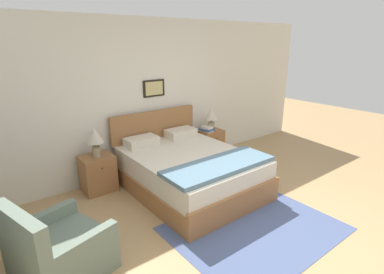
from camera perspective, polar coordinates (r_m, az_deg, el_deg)
name	(u,v)px	position (r m, az deg, el deg)	size (l,w,h in m)	color
ground_plane	(270,243)	(3.77, 14.72, -18.97)	(16.00, 16.00, 0.00)	tan
wall_back	(147,98)	(5.22, -8.63, 7.44)	(7.83, 0.09, 2.60)	silver
area_rug_main	(255,228)	(3.96, 11.87, -16.67)	(2.01, 1.57, 0.01)	#47567F
bed	(189,170)	(4.65, -0.52, -6.33)	(1.63, 2.09, 1.08)	#936038
armchair	(57,251)	(3.38, -24.25, -19.23)	(0.97, 0.98, 0.84)	slate
nightstand_near_window	(98,173)	(4.85, -17.47, -6.62)	(0.47, 0.43, 0.57)	#936038
nightstand_by_door	(209,144)	(5.93, 3.31, -1.31)	(0.47, 0.43, 0.57)	#936038
table_lamp_near_window	(95,137)	(4.62, -18.02, -0.08)	(0.25, 0.25, 0.46)	gray
table_lamp_by_door	(211,115)	(5.76, 3.73, 4.20)	(0.25, 0.25, 0.46)	gray
book_thick_bottom	(207,131)	(5.74, 2.82, 1.19)	(0.19, 0.25, 0.03)	silver
book_hardcover_middle	(207,129)	(5.73, 2.83, 1.49)	(0.24, 0.28, 0.03)	#335693
book_novel_upper	(207,127)	(5.72, 2.83, 1.86)	(0.18, 0.22, 0.04)	silver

